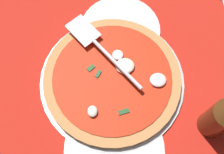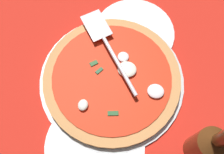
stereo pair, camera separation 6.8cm
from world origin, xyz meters
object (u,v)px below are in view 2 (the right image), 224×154
object	(u,v)px
pizza	(112,77)
beer_bottle	(208,145)
dinner_plate_right	(134,33)
dinner_plate_left	(94,146)
pizza_server	(108,46)

from	to	relation	value
pizza	beer_bottle	xyz separation A→B (cm)	(-14.10, -23.11, 6.23)
dinner_plate_right	pizza	size ratio (longest dim) A/B	0.64
dinner_plate_left	beer_bottle	bearing A→B (deg)	-81.38
beer_bottle	dinner_plate_right	bearing A→B (deg)	33.87
dinner_plate_right	beer_bottle	size ratio (longest dim) A/B	1.00
dinner_plate_left	dinner_plate_right	distance (cm)	33.30
dinner_plate_left	beer_bottle	world-z (taller)	beer_bottle
dinner_plate_left	pizza_server	xyz separation A→B (cm)	(25.00, 1.15, 4.28)
dinner_plate_right	pizza_server	size ratio (longest dim) A/B	0.97
dinner_plate_left	dinner_plate_right	size ratio (longest dim) A/B	1.05
pizza_server	beer_bottle	xyz separation A→B (cm)	(-21.30, -25.53, 3.52)
dinner_plate_right	beer_bottle	xyz separation A→B (cm)	(-29.27, -19.64, 7.80)
pizza	dinner_plate_right	bearing A→B (deg)	-12.85
pizza_server	dinner_plate_right	bearing A→B (deg)	-73.62
pizza_server	beer_bottle	distance (cm)	33.43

